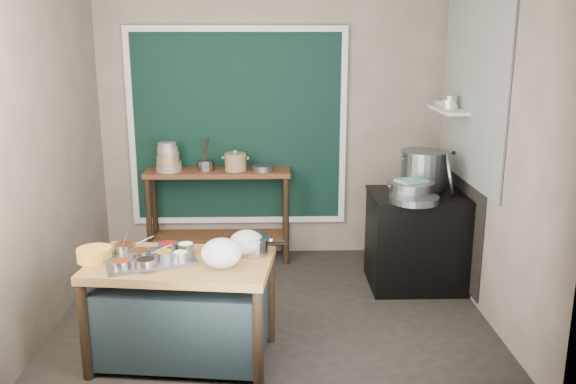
{
  "coord_description": "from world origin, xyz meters",
  "views": [
    {
      "loc": [
        -0.01,
        -4.73,
        2.26
      ],
      "look_at": [
        0.13,
        0.25,
        0.98
      ],
      "focal_mm": 38.0,
      "sensor_mm": 36.0,
      "label": 1
    }
  ],
  "objects_px": {
    "yellow_basin": "(94,254)",
    "steamer": "(411,189)",
    "utensil_cup": "(206,165)",
    "condiment_tray": "(149,259)",
    "prep_table": "(183,311)",
    "saucepan": "(252,245)",
    "stock_pot": "(424,169)",
    "stove_block": "(419,241)",
    "ceramic_crock": "(236,163)",
    "back_counter": "(219,215)"
  },
  "relations": [
    {
      "from": "prep_table",
      "to": "stock_pot",
      "type": "relative_size",
      "value": 2.78
    },
    {
      "from": "back_counter",
      "to": "saucepan",
      "type": "xyz_separation_m",
      "value": [
        0.4,
        -1.9,
        0.34
      ]
    },
    {
      "from": "yellow_basin",
      "to": "ceramic_crock",
      "type": "height_order",
      "value": "ceramic_crock"
    },
    {
      "from": "saucepan",
      "to": "back_counter",
      "type": "bearing_deg",
      "value": 103.69
    },
    {
      "from": "prep_table",
      "to": "back_counter",
      "type": "distance_m",
      "value": 2.03
    },
    {
      "from": "stove_block",
      "to": "utensil_cup",
      "type": "relative_size",
      "value": 5.34
    },
    {
      "from": "condiment_tray",
      "to": "saucepan",
      "type": "height_order",
      "value": "saucepan"
    },
    {
      "from": "prep_table",
      "to": "yellow_basin",
      "type": "xyz_separation_m",
      "value": [
        -0.59,
        0.02,
        0.42
      ]
    },
    {
      "from": "saucepan",
      "to": "stove_block",
      "type": "bearing_deg",
      "value": 39.87
    },
    {
      "from": "yellow_basin",
      "to": "saucepan",
      "type": "distance_m",
      "value": 1.09
    },
    {
      "from": "saucepan",
      "to": "prep_table",
      "type": "bearing_deg",
      "value": -163.89
    },
    {
      "from": "back_counter",
      "to": "steamer",
      "type": "distance_m",
      "value": 2.02
    },
    {
      "from": "utensil_cup",
      "to": "steamer",
      "type": "height_order",
      "value": "utensil_cup"
    },
    {
      "from": "prep_table",
      "to": "ceramic_crock",
      "type": "bearing_deg",
      "value": 89.07
    },
    {
      "from": "yellow_basin",
      "to": "ceramic_crock",
      "type": "xyz_separation_m",
      "value": [
        0.87,
        1.98,
        0.23
      ]
    },
    {
      "from": "prep_table",
      "to": "stock_pot",
      "type": "xyz_separation_m",
      "value": [
        2.05,
        1.52,
        0.68
      ]
    },
    {
      "from": "utensil_cup",
      "to": "ceramic_crock",
      "type": "bearing_deg",
      "value": -3.23
    },
    {
      "from": "stove_block",
      "to": "yellow_basin",
      "type": "relative_size",
      "value": 3.79
    },
    {
      "from": "prep_table",
      "to": "ceramic_crock",
      "type": "height_order",
      "value": "ceramic_crock"
    },
    {
      "from": "condiment_tray",
      "to": "stock_pot",
      "type": "distance_m",
      "value": 2.74
    },
    {
      "from": "saucepan",
      "to": "stock_pot",
      "type": "xyz_separation_m",
      "value": [
        1.56,
        1.39,
        0.24
      ]
    },
    {
      "from": "stove_block",
      "to": "saucepan",
      "type": "bearing_deg",
      "value": -141.95
    },
    {
      "from": "prep_table",
      "to": "yellow_basin",
      "type": "relative_size",
      "value": 5.26
    },
    {
      "from": "stove_block",
      "to": "ceramic_crock",
      "type": "bearing_deg",
      "value": 157.88
    },
    {
      "from": "saucepan",
      "to": "ceramic_crock",
      "type": "distance_m",
      "value": 1.9
    },
    {
      "from": "saucepan",
      "to": "steamer",
      "type": "bearing_deg",
      "value": 39.83
    },
    {
      "from": "steamer",
      "to": "back_counter",
      "type": "bearing_deg",
      "value": 154.97
    },
    {
      "from": "back_counter",
      "to": "saucepan",
      "type": "bearing_deg",
      "value": -78.13
    },
    {
      "from": "back_counter",
      "to": "condiment_tray",
      "type": "height_order",
      "value": "back_counter"
    },
    {
      "from": "utensil_cup",
      "to": "ceramic_crock",
      "type": "relative_size",
      "value": 0.73
    },
    {
      "from": "utensil_cup",
      "to": "stock_pot",
      "type": "distance_m",
      "value": 2.14
    },
    {
      "from": "prep_table",
      "to": "yellow_basin",
      "type": "height_order",
      "value": "yellow_basin"
    },
    {
      "from": "stove_block",
      "to": "utensil_cup",
      "type": "height_order",
      "value": "utensil_cup"
    },
    {
      "from": "prep_table",
      "to": "condiment_tray",
      "type": "distance_m",
      "value": 0.44
    },
    {
      "from": "saucepan",
      "to": "utensil_cup",
      "type": "relative_size",
      "value": 1.46
    },
    {
      "from": "condiment_tray",
      "to": "ceramic_crock",
      "type": "distance_m",
      "value": 2.07
    },
    {
      "from": "back_counter",
      "to": "yellow_basin",
      "type": "distance_m",
      "value": 2.15
    },
    {
      "from": "utensil_cup",
      "to": "prep_table",
      "type": "bearing_deg",
      "value": -89.35
    },
    {
      "from": "utensil_cup",
      "to": "condiment_tray",
      "type": "bearing_deg",
      "value": -95.42
    },
    {
      "from": "stove_block",
      "to": "stock_pot",
      "type": "relative_size",
      "value": 2.0
    },
    {
      "from": "prep_table",
      "to": "saucepan",
      "type": "xyz_separation_m",
      "value": [
        0.49,
        0.13,
        0.44
      ]
    },
    {
      "from": "back_counter",
      "to": "stock_pot",
      "type": "relative_size",
      "value": 3.23
    },
    {
      "from": "condiment_tray",
      "to": "back_counter",
      "type": "bearing_deg",
      "value": 81.35
    },
    {
      "from": "condiment_tray",
      "to": "utensil_cup",
      "type": "xyz_separation_m",
      "value": [
        0.19,
        2.01,
        0.24
      ]
    },
    {
      "from": "steamer",
      "to": "stove_block",
      "type": "bearing_deg",
      "value": 38.42
    },
    {
      "from": "saucepan",
      "to": "stock_pot",
      "type": "distance_m",
      "value": 2.1
    },
    {
      "from": "yellow_basin",
      "to": "steamer",
      "type": "bearing_deg",
      "value": 25.61
    },
    {
      "from": "yellow_basin",
      "to": "stock_pot",
      "type": "height_order",
      "value": "stock_pot"
    },
    {
      "from": "back_counter",
      "to": "stock_pot",
      "type": "height_order",
      "value": "stock_pot"
    },
    {
      "from": "condiment_tray",
      "to": "stock_pot",
      "type": "xyz_separation_m",
      "value": [
        2.27,
        1.51,
        0.29
      ]
    }
  ]
}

